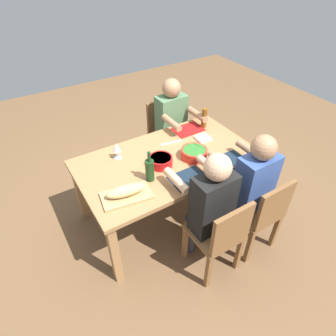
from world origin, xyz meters
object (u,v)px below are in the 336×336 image
object	(u,v)px
diner_far_right	(173,122)
diner_near_right	(251,182)
chair_far_right	(165,130)
cutting_board	(126,196)
wine_glass	(117,148)
dining_table	(168,166)
chair_near_right	(261,212)
napkin_stack	(203,138)
diner_near_center	(209,203)
serving_bowl_greens	(194,153)
wine_bottle	(150,170)
serving_bowl_pasta	(161,161)
beer_bottle	(204,118)
chair_near_center	(221,235)
bread_loaf	(126,191)

from	to	relation	value
diner_far_right	diner_near_right	distance (m)	1.26
chair_far_right	diner_near_right	size ratio (longest dim) A/B	0.71
cutting_board	wine_glass	size ratio (longest dim) A/B	2.41
dining_table	cutting_board	xyz separation A→B (m)	(-0.56, -0.25, 0.09)
chair_near_right	napkin_stack	bearing A→B (deg)	88.53
cutting_board	napkin_stack	xyz separation A→B (m)	(1.04, 0.35, 0.00)
diner_near_center	wine_glass	bearing A→B (deg)	113.83
serving_bowl_greens	napkin_stack	distance (m)	0.33
diner_near_right	napkin_stack	bearing A→B (deg)	88.16
wine_bottle	napkin_stack	distance (m)	0.83
diner_near_right	serving_bowl_pasta	size ratio (longest dim) A/B	5.54
diner_near_right	wine_glass	bearing A→B (deg)	133.87
diner_near_right	beer_bottle	world-z (taller)	diner_near_right
diner_near_center	diner_near_right	world-z (taller)	same
chair_near_center	wine_glass	bearing A→B (deg)	110.14
diner_near_right	wine_bottle	xyz separation A→B (m)	(-0.75, 0.46, 0.15)
chair_near_right	serving_bowl_pasta	xyz separation A→B (m)	(-0.57, 0.77, 0.31)
chair_far_right	chair_near_right	xyz separation A→B (m)	(0.00, -1.63, 0.00)
diner_near_center	diner_near_right	distance (m)	0.47
diner_far_right	napkin_stack	distance (m)	0.54
dining_table	beer_bottle	world-z (taller)	beer_bottle
chair_near_right	wine_bottle	size ratio (longest dim) A/B	2.93
bread_loaf	napkin_stack	size ratio (longest dim) A/B	2.29
diner_near_center	napkin_stack	bearing A→B (deg)	56.09
napkin_stack	bread_loaf	bearing A→B (deg)	-161.55
chair_near_center	cutting_board	size ratio (longest dim) A/B	2.12
chair_far_right	diner_near_right	world-z (taller)	diner_near_right
dining_table	wine_glass	world-z (taller)	wine_glass
cutting_board	wine_glass	bearing A→B (deg)	72.92
chair_far_right	diner_far_right	distance (m)	0.28
bread_loaf	wine_bottle	bearing A→B (deg)	17.32
chair_near_center	diner_near_right	size ratio (longest dim) A/B	0.71
wine_bottle	chair_near_right	bearing A→B (deg)	-40.61
diner_near_right	cutting_board	size ratio (longest dim) A/B	3.00
dining_table	diner_far_right	distance (m)	0.79
serving_bowl_greens	chair_near_right	bearing A→B (deg)	-71.28
beer_bottle	chair_near_right	bearing A→B (deg)	-99.32
chair_near_center	bread_loaf	size ratio (longest dim) A/B	2.66
diner_near_right	napkin_stack	distance (m)	0.73
diner_far_right	cutting_board	world-z (taller)	diner_far_right
wine_bottle	napkin_stack	bearing A→B (deg)	18.84
dining_table	bread_loaf	size ratio (longest dim) A/B	5.29
diner_near_right	bread_loaf	bearing A→B (deg)	159.61
chair_far_right	bread_loaf	size ratio (longest dim) A/B	2.66
dining_table	serving_bowl_greens	world-z (taller)	serving_bowl_greens
chair_near_right	diner_near_right	xyz separation A→B (m)	(0.00, 0.18, 0.21)
diner_far_right	cutting_board	distance (m)	1.35
chair_far_right	chair_near_right	bearing A→B (deg)	-90.00
dining_table	chair_far_right	distance (m)	0.95
serving_bowl_pasta	cutting_board	xyz separation A→B (m)	(-0.45, -0.21, -0.04)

